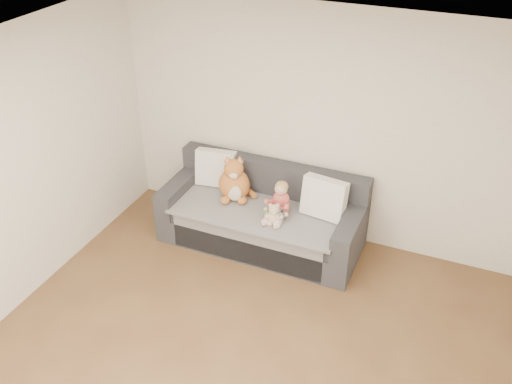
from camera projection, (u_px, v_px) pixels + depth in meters
room_shell at (237, 235)px, 4.38m from camera, size 5.00×5.00×5.00m
sofa at (263, 217)px, 6.33m from camera, size 2.20×0.94×0.85m
cushion_left at (216, 168)px, 6.52m from camera, size 0.48×0.27×0.43m
cushion_right_back at (321, 196)px, 6.08m from camera, size 0.40×0.21×0.36m
cushion_right_front at (324, 198)px, 5.97m from camera, size 0.49×0.27×0.44m
toddler at (280, 202)px, 5.99m from camera, size 0.28×0.40×0.40m
plush_cat at (234, 182)px, 6.27m from camera, size 0.43×0.43×0.54m
teddy_bear at (274, 216)px, 5.89m from camera, size 0.19×0.16×0.25m
plush_cow at (280, 215)px, 5.97m from camera, size 0.13×0.20×0.16m
sippy_cup at (267, 215)px, 5.97m from camera, size 0.11×0.09×0.12m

